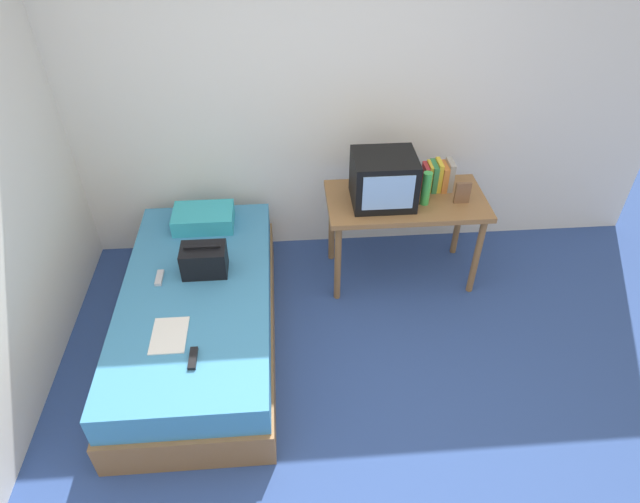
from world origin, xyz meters
TOP-DOWN VIEW (x-y plane):
  - ground_plane at (0.00, 0.00)m, footprint 8.00×8.00m
  - wall_back at (0.00, 2.00)m, footprint 5.20×0.10m
  - bed at (-0.99, 0.86)m, footprint 1.00×2.00m
  - desk at (0.51, 1.46)m, footprint 1.16×0.60m
  - tv at (0.33, 1.44)m, footprint 0.44×0.39m
  - water_bottle at (0.62, 1.39)m, footprint 0.07×0.07m
  - book_row at (0.76, 1.58)m, footprint 0.21×0.16m
  - picture_frame at (0.89, 1.38)m, footprint 0.11×0.02m
  - pillow at (-0.99, 1.58)m, footprint 0.45×0.30m
  - handbag at (-0.93, 1.04)m, footprint 0.30×0.20m
  - magazine at (-1.10, 0.46)m, footprint 0.21×0.29m
  - remote_dark at (-0.94, 0.27)m, footprint 0.04×0.16m
  - remote_silver at (-1.24, 0.98)m, footprint 0.04×0.14m

SIDE VIEW (x-z plane):
  - ground_plane at x=0.00m, z-range 0.00..0.00m
  - bed at x=-0.99m, z-range 0.00..0.47m
  - magazine at x=-1.10m, z-range 0.48..0.48m
  - remote_dark at x=-0.94m, z-range 0.48..0.50m
  - remote_silver at x=-1.24m, z-range 0.48..0.50m
  - pillow at x=-0.99m, z-range 0.48..0.60m
  - handbag at x=-0.93m, z-range 0.46..0.69m
  - desk at x=0.51m, z-range 0.27..0.99m
  - picture_frame at x=0.89m, z-range 0.72..0.89m
  - book_row at x=0.76m, z-range 0.72..0.94m
  - water_bottle at x=0.62m, z-range 0.72..0.97m
  - tv at x=0.33m, z-range 0.72..1.08m
  - wall_back at x=0.00m, z-range 0.00..2.60m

